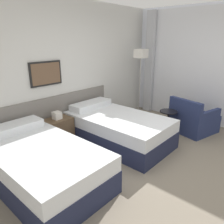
{
  "coord_description": "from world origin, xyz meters",
  "views": [
    {
      "loc": [
        -2.78,
        -1.36,
        1.97
      ],
      "look_at": [
        0.0,
        1.11,
        0.71
      ],
      "focal_mm": 35.0,
      "sensor_mm": 36.0,
      "label": 1
    }
  ],
  "objects_px": {
    "bed_near_window": "(118,128)",
    "side_table": "(168,118)",
    "nightstand": "(58,131)",
    "floor_lamp": "(141,60)",
    "armchair": "(193,120)",
    "bed_near_door": "(40,163)"
  },
  "relations": [
    {
      "from": "armchair",
      "to": "bed_near_window",
      "type": "bearing_deg",
      "value": 73.3
    },
    {
      "from": "bed_near_door",
      "to": "nightstand",
      "type": "distance_m",
      "value": 1.14
    },
    {
      "from": "bed_near_window",
      "to": "side_table",
      "type": "relative_size",
      "value": 3.85
    },
    {
      "from": "nightstand",
      "to": "side_table",
      "type": "distance_m",
      "value": 2.28
    },
    {
      "from": "bed_near_window",
      "to": "nightstand",
      "type": "distance_m",
      "value": 1.14
    },
    {
      "from": "nightstand",
      "to": "armchair",
      "type": "distance_m",
      "value": 2.88
    },
    {
      "from": "nightstand",
      "to": "floor_lamp",
      "type": "bearing_deg",
      "value": -6.13
    },
    {
      "from": "bed_near_window",
      "to": "nightstand",
      "type": "height_order",
      "value": "bed_near_window"
    },
    {
      "from": "floor_lamp",
      "to": "side_table",
      "type": "xyz_separation_m",
      "value": [
        -0.46,
        -1.08,
        -1.11
      ]
    },
    {
      "from": "nightstand",
      "to": "side_table",
      "type": "bearing_deg",
      "value": -35.62
    },
    {
      "from": "bed_near_door",
      "to": "side_table",
      "type": "height_order",
      "value": "bed_near_door"
    },
    {
      "from": "bed_near_door",
      "to": "nightstand",
      "type": "bearing_deg",
      "value": 42.15
    },
    {
      "from": "nightstand",
      "to": "armchair",
      "type": "height_order",
      "value": "armchair"
    },
    {
      "from": "bed_near_door",
      "to": "floor_lamp",
      "type": "height_order",
      "value": "floor_lamp"
    },
    {
      "from": "bed_near_window",
      "to": "side_table",
      "type": "bearing_deg",
      "value": -29.13
    },
    {
      "from": "bed_near_door",
      "to": "armchair",
      "type": "xyz_separation_m",
      "value": [
        3.19,
        -0.9,
        -0.03
      ]
    },
    {
      "from": "bed_near_door",
      "to": "nightstand",
      "type": "xyz_separation_m",
      "value": [
        0.85,
        0.77,
        -0.01
      ]
    },
    {
      "from": "bed_near_door",
      "to": "armchair",
      "type": "distance_m",
      "value": 3.32
    },
    {
      "from": "bed_near_window",
      "to": "nightstand",
      "type": "bearing_deg",
      "value": 137.85
    },
    {
      "from": "bed_near_window",
      "to": "armchair",
      "type": "height_order",
      "value": "armchair"
    },
    {
      "from": "nightstand",
      "to": "side_table",
      "type": "relative_size",
      "value": 1.29
    },
    {
      "from": "floor_lamp",
      "to": "armchair",
      "type": "height_order",
      "value": "floor_lamp"
    }
  ]
}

